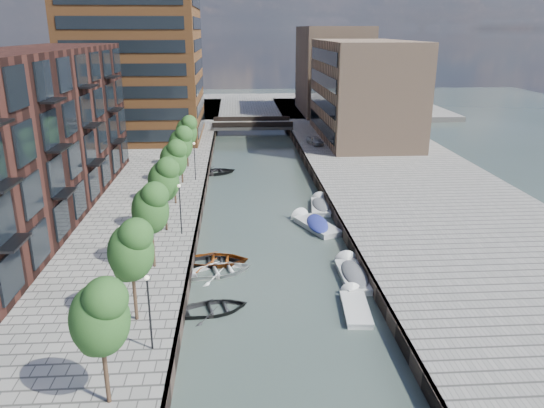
{
  "coord_description": "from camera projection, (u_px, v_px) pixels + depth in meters",
  "views": [
    {
      "loc": [
        -2.67,
        -15.8,
        16.57
      ],
      "look_at": [
        0.0,
        23.55,
        3.5
      ],
      "focal_mm": 35.0,
      "sensor_mm": 36.0,
      "label": 1
    }
  ],
  "objects": [
    {
      "name": "motorboat_3",
      "position": [
        314.0,
        224.0,
        46.54
      ],
      "size": [
        4.02,
        5.91,
        1.87
      ],
      "color": "silver",
      "rests_on": "ground"
    },
    {
      "name": "tower",
      "position": [
        134.0,
        33.0,
        75.78
      ],
      "size": [
        18.0,
        18.0,
        30.0
      ],
      "primitive_type": "cube",
      "color": "brown",
      "rests_on": "quay_left"
    },
    {
      "name": "sloop_0",
      "position": [
        215.0,
        311.0,
        32.66
      ],
      "size": [
        4.78,
        3.9,
        0.87
      ],
      "primitive_type": "imported",
      "rotation": [
        0.0,
        0.0,
        1.81
      ],
      "color": "black",
      "rests_on": "ground"
    },
    {
      "name": "sloop_3",
      "position": [
        221.0,
        274.0,
        37.71
      ],
      "size": [
        5.37,
        4.47,
        0.96
      ],
      "primitive_type": "imported",
      "rotation": [
        0.0,
        0.0,
        1.85
      ],
      "color": "white",
      "rests_on": "ground"
    },
    {
      "name": "tree_1",
      "position": [
        131.0,
        249.0,
        28.55
      ],
      "size": [
        2.5,
        2.5,
        5.95
      ],
      "color": "#382619",
      "rests_on": "quay_left"
    },
    {
      "name": "tree_4",
      "position": [
        173.0,
        158.0,
        48.44
      ],
      "size": [
        2.5,
        2.5,
        5.95
      ],
      "color": "#382619",
      "rests_on": "quay_left"
    },
    {
      "name": "tree_2",
      "position": [
        150.0,
        207.0,
        35.18
      ],
      "size": [
        2.5,
        2.5,
        5.95
      ],
      "color": "#382619",
      "rests_on": "quay_left"
    },
    {
      "name": "lamp_2",
      "position": [
        195.0,
        157.0,
        56.66
      ],
      "size": [
        0.24,
        0.24,
        4.12
      ],
      "color": "black",
      "rests_on": "quay_left"
    },
    {
      "name": "tan_block_near",
      "position": [
        363.0,
        90.0,
        77.58
      ],
      "size": [
        12.0,
        25.0,
        14.0
      ],
      "primitive_type": "cube",
      "color": "#9B795F",
      "rests_on": "quay_right"
    },
    {
      "name": "tree_6",
      "position": [
        186.0,
        130.0,
        61.69
      ],
      "size": [
        2.5,
        2.5,
        5.95
      ],
      "color": "#382619",
      "rests_on": "quay_left"
    },
    {
      "name": "water",
      "position": [
        262.0,
        187.0,
        58.23
      ],
      "size": [
        300.0,
        300.0,
        0.0
      ],
      "primitive_type": "plane",
      "color": "#38473F",
      "rests_on": "ground"
    },
    {
      "name": "sloop_1",
      "position": [
        212.0,
        264.0,
        39.16
      ],
      "size": [
        4.25,
        3.09,
        0.86
      ],
      "primitive_type": "imported",
      "rotation": [
        0.0,
        0.0,
        1.6
      ],
      "color": "black",
      "rests_on": "ground"
    },
    {
      "name": "tan_block_far",
      "position": [
        332.0,
        70.0,
        101.88
      ],
      "size": [
        12.0,
        20.0,
        16.0
      ],
      "primitive_type": "cube",
      "color": "#9B795F",
      "rests_on": "quay_right"
    },
    {
      "name": "lamp_0",
      "position": [
        149.0,
        305.0,
        26.35
      ],
      "size": [
        0.24,
        0.24,
        4.12
      ],
      "color": "black",
      "rests_on": "quay_left"
    },
    {
      "name": "tree_3",
      "position": [
        163.0,
        179.0,
        41.81
      ],
      "size": [
        2.5,
        2.5,
        5.95
      ],
      "color": "#382619",
      "rests_on": "quay_left"
    },
    {
      "name": "lamp_1",
      "position": [
        180.0,
        204.0,
        41.51
      ],
      "size": [
        0.24,
        0.24,
        4.12
      ],
      "color": "black",
      "rests_on": "quay_left"
    },
    {
      "name": "motorboat_4",
      "position": [
        321.0,
        206.0,
        51.57
      ],
      "size": [
        2.33,
        5.26,
        1.7
      ],
      "color": "silver",
      "rests_on": "ground"
    },
    {
      "name": "apartment_block",
      "position": [
        32.0,
        135.0,
        44.96
      ],
      "size": [
        8.0,
        38.0,
        14.0
      ],
      "primitive_type": "cube",
      "color": "black",
      "rests_on": "quay_left"
    },
    {
      "name": "quay_wall_left",
      "position": [
        206.0,
        184.0,
        57.68
      ],
      "size": [
        0.25,
        140.0,
        1.0
      ],
      "primitive_type": "cube",
      "color": "#332823",
      "rests_on": "ground"
    },
    {
      "name": "tree_5",
      "position": [
        180.0,
        143.0,
        55.07
      ],
      "size": [
        2.5,
        2.5,
        5.95
      ],
      "color": "#382619",
      "rests_on": "quay_left"
    },
    {
      "name": "bridge",
      "position": [
        252.0,
        125.0,
        88.1
      ],
      "size": [
        13.0,
        6.0,
        1.3
      ],
      "color": "gray",
      "rests_on": "ground"
    },
    {
      "name": "car",
      "position": [
        315.0,
        140.0,
        74.63
      ],
      "size": [
        2.39,
        3.82,
        1.21
      ],
      "primitive_type": "imported",
      "rotation": [
        0.0,
        0.0,
        0.29
      ],
      "color": "silver",
      "rests_on": "quay_right"
    },
    {
      "name": "tree_0",
      "position": [
        99.0,
        315.0,
        21.92
      ],
      "size": [
        2.5,
        2.5,
        5.95
      ],
      "color": "#382619",
      "rests_on": "quay_left"
    },
    {
      "name": "motorboat_1",
      "position": [
        353.0,
        274.0,
        37.17
      ],
      "size": [
        1.9,
        5.37,
        1.79
      ],
      "color": "silver",
      "rests_on": "ground"
    },
    {
      "name": "sloop_4",
      "position": [
        215.0,
        174.0,
        63.52
      ],
      "size": [
        5.7,
        4.58,
        1.05
      ],
      "primitive_type": "imported",
      "rotation": [
        0.0,
        0.0,
        1.78
      ],
      "color": "black",
      "rests_on": "ground"
    },
    {
      "name": "far_closure",
      "position": [
        248.0,
        107.0,
        114.89
      ],
      "size": [
        80.0,
        40.0,
        1.0
      ],
      "primitive_type": "cube",
      "color": "gray",
      "rests_on": "ground"
    },
    {
      "name": "motorboat_2",
      "position": [
        355.0,
        306.0,
        33.12
      ],
      "size": [
        1.89,
        4.58,
        1.49
      ],
      "color": "white",
      "rests_on": "ground"
    },
    {
      "name": "sloop_2",
      "position": [
        217.0,
        264.0,
        39.32
      ],
      "size": [
        4.89,
        3.57,
        0.99
      ],
      "primitive_type": "imported",
      "rotation": [
        0.0,
        0.0,
        1.54
      ],
      "color": "#80370E",
      "rests_on": "ground"
    },
    {
      "name": "quay_wall_right",
      "position": [
        317.0,
        182.0,
        58.46
      ],
      "size": [
        0.25,
        140.0,
        1.0
      ],
      "primitive_type": "cube",
      "color": "#332823",
      "rests_on": "ground"
    },
    {
      "name": "quay_right",
      "position": [
        405.0,
        180.0,
        59.1
      ],
      "size": [
        20.0,
        140.0,
        1.0
      ],
      "primitive_type": "cube",
      "color": "gray",
      "rests_on": "ground"
    }
  ]
}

